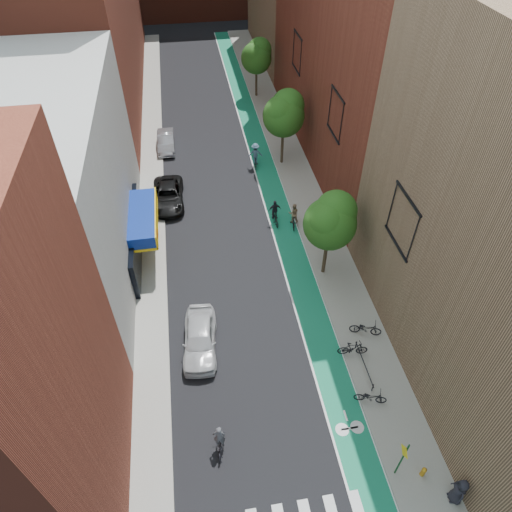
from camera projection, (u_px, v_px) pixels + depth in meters
name	position (u px, v px, depth m)	size (l,w,h in m)	color
ground	(269.00, 422.00, 23.60)	(160.00, 160.00, 0.00)	black
bike_lane	(260.00, 153.00, 42.57)	(2.00, 68.00, 0.01)	#167C57
sidewalk_left	(152.00, 162.00, 41.34)	(2.00, 68.00, 0.15)	gray
sidewalk_right	(287.00, 150.00, 42.81)	(3.00, 68.00, 0.15)	gray
building_left_white	(55.00, 191.00, 28.11)	(8.00, 20.00, 12.00)	silver
building_right_mid_red	(361.00, 22.00, 35.89)	(8.00, 28.00, 22.00)	maroon
tree_near	(331.00, 220.00, 28.17)	(3.40, 3.36, 6.42)	#332619
tree_mid	(284.00, 113.00, 37.97)	(3.55, 3.53, 6.74)	#332619
tree_far	(257.00, 55.00, 48.20)	(3.30, 3.25, 6.21)	#332619
sign_pole	(402.00, 458.00, 20.47)	(0.13, 0.71, 3.00)	#194C26
parked_car_white	(200.00, 338.00, 26.43)	(1.90, 4.73, 1.61)	silver
parked_car_black	(168.00, 196.00, 36.60)	(2.39, 5.17, 1.44)	black
parked_car_silver	(166.00, 142.00, 42.75)	(1.50, 4.30, 1.42)	#92949A
cyclist_lead	(220.00, 442.00, 22.17)	(0.81, 1.70, 1.99)	black
cyclist_lane_near	(293.00, 217.00, 34.49)	(0.85, 1.77, 1.94)	black
cyclist_lane_mid	(275.00, 215.00, 34.81)	(0.98, 1.80, 1.98)	black
cyclist_lane_far	(256.00, 156.00, 40.27)	(1.31, 1.72, 2.25)	black
parked_bike_near	(366.00, 328.00, 27.15)	(0.66, 1.91, 1.00)	black
parked_bike_mid	(353.00, 349.00, 26.07)	(0.50, 1.76, 1.06)	black
parked_bike_far	(371.00, 397.00, 23.98)	(0.60, 1.73, 0.91)	black
pedestrian	(459.00, 491.00, 20.19)	(0.88, 0.57, 1.80)	black
fire_hydrant	(423.00, 471.00, 21.33)	(0.23, 0.23, 0.66)	#C88917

